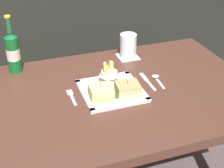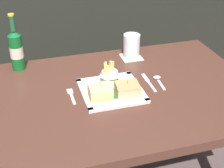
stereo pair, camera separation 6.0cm
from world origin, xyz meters
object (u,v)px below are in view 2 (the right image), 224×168
sandwich_half_right (127,89)px  water_glass (131,48)px  square_plate (111,91)px  dining_table (113,113)px  knife (148,82)px  beer_bottle (16,49)px  sandwich_half_left (100,92)px  fork (71,95)px  fries_cup (109,75)px  spoon (158,79)px

sandwich_half_right → water_glass: (0.13, 0.33, 0.02)m
square_plate → dining_table: bearing=27.7°
knife → water_glass: bearing=87.9°
sandwich_half_right → beer_bottle: 0.56m
sandwich_half_left → fork: size_ratio=0.79×
beer_bottle → dining_table: bearing=-42.0°
sandwich_half_left → beer_bottle: beer_bottle is taller
dining_table → fork: size_ratio=10.25×
square_plate → fries_cup: (0.00, 0.04, 0.05)m
beer_bottle → knife: size_ratio=1.67×
water_glass → fork: 0.45m
square_plate → beer_bottle: (-0.36, 0.33, 0.09)m
sandwich_half_right → water_glass: size_ratio=0.87×
sandwich_half_left → sandwich_half_right: size_ratio=0.93×
square_plate → sandwich_half_right: size_ratio=2.43×
water_glass → spoon: water_glass is taller
dining_table → sandwich_half_left: size_ratio=12.89×
beer_bottle → fork: beer_bottle is taller
knife → dining_table: bearing=-167.9°
sandwich_half_left → water_glass: size_ratio=0.81×
square_plate → sandwich_half_left: 0.07m
fries_cup → knife: size_ratio=0.72×
square_plate → water_glass: 0.35m
fries_cup → fork: fries_cup is taller
beer_bottle → sandwich_half_right: bearing=-41.5°
square_plate → knife: (0.18, 0.04, -0.01)m
fries_cup → knife: fries_cup is taller
square_plate → fork: (-0.16, 0.02, -0.01)m
beer_bottle → water_glass: 0.55m
fork → sandwich_half_left: bearing=-29.9°
knife → spoon: spoon is taller
square_plate → sandwich_half_right: 0.07m
sandwich_half_right → water_glass: bearing=68.2°
sandwich_half_right → beer_bottle: beer_bottle is taller
sandwich_half_left → square_plate: bearing=33.3°
water_glass → knife: (-0.01, -0.25, -0.05)m
square_plate → spoon: bearing=10.7°
spoon → dining_table: bearing=-169.8°
spoon → square_plate: bearing=-169.3°
sandwich_half_left → knife: size_ratio=0.60×
sandwich_half_left → fries_cup: bearing=54.7°
dining_table → knife: size_ratio=7.73×
sandwich_half_left → spoon: bearing=15.8°
square_plate → fries_cup: fries_cup is taller
dining_table → spoon: 0.25m
fries_cup → fork: (-0.17, -0.02, -0.06)m
beer_bottle → water_glass: bearing=-3.8°
dining_table → fork: (-0.17, 0.02, 0.11)m
sandwich_half_left → knife: (0.24, 0.08, -0.03)m
knife → sandwich_half_left: bearing=-161.9°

